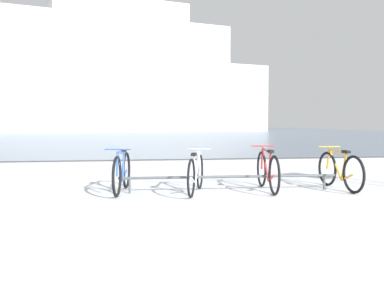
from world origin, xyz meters
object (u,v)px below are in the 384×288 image
bicycle_0 (122,172)px  ferry_ship (125,79)px  bicycle_2 (267,171)px  bicycle_3 (340,170)px  bicycle_1 (196,173)px

bicycle_0 → ferry_ship: size_ratio=0.04×
bicycle_2 → bicycle_3: bicycle_2 is taller
bicycle_3 → bicycle_2: bearing=177.5°
ferry_ship → bicycle_1: bearing=-87.9°
bicycle_0 → bicycle_1: bearing=-11.2°
bicycle_0 → ferry_ship: bearing=90.8°
ferry_ship → bicycle_3: bearing=-85.0°
bicycle_0 → bicycle_1: 1.38m
bicycle_1 → bicycle_3: bicycle_3 is taller
bicycle_1 → ferry_ship: (-2.10, 56.72, 7.82)m
bicycle_0 → bicycle_3: 4.20m
bicycle_0 → bicycle_2: bicycle_2 is taller
bicycle_0 → bicycle_3: bearing=-3.5°
bicycle_0 → bicycle_2: 2.76m
bicycle_1 → ferry_ship: size_ratio=0.04×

